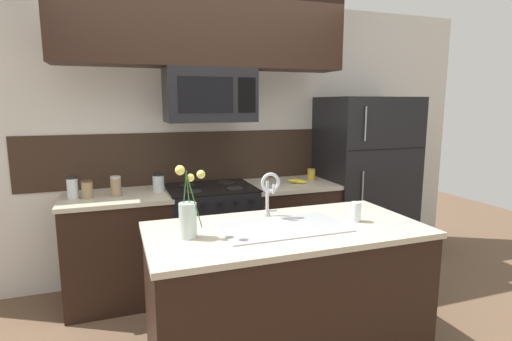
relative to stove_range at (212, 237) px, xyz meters
The scene contains 20 objects.
ground_plane 1.01m from the stove_range, 90.00° to the right, with size 10.00×10.00×0.00m, color brown.
rear_partition 0.97m from the stove_range, 51.72° to the left, with size 5.20×0.10×2.60m, color silver.
splash_band 0.76m from the stove_range, 90.00° to the left, with size 3.21×0.01×0.48m, color #332319.
back_counter_left 0.80m from the stove_range, behind, with size 0.86×0.65×0.91m.
back_counter_right 0.77m from the stove_range, ahead, with size 0.81×0.65×0.91m.
stove_range is the anchor object (origin of this frame).
microwave 1.26m from the stove_range, 89.84° to the right, with size 0.74×0.40×0.44m.
upper_cabinet_band 1.78m from the stove_range, 117.41° to the right, with size 2.38×0.34×0.60m, color black.
refrigerator 1.65m from the stove_range, ahead, with size 0.88×0.74×1.71m.
storage_jar_tall 1.24m from the stove_range, behind, with size 0.08×0.08×0.18m.
storage_jar_medium 1.13m from the stove_range, behind, with size 0.08×0.08×0.15m.
storage_jar_short 0.95m from the stove_range, behind, with size 0.08×0.08×0.16m.
storage_jar_squat 0.69m from the stove_range, behind, with size 0.10×0.10×0.15m.
banana_bunch 0.95m from the stove_range, ahead, with size 0.19×0.12×0.08m.
coffee_tin 1.14m from the stove_range, ahead, with size 0.08×0.08×0.11m, color gold.
island_counter 1.26m from the stove_range, 81.92° to the right, with size 1.68×0.83×0.91m.
kitchen_sink 1.32m from the stove_range, 83.10° to the right, with size 0.76×0.44×0.16m.
sink_faucet 1.23m from the stove_range, 81.62° to the right, with size 0.14×0.14×0.31m.
drinking_glass 1.53m from the stove_range, 63.58° to the right, with size 0.07×0.07×0.13m.
flower_vase 1.43m from the stove_range, 108.69° to the right, with size 0.15×0.12×0.41m.
Camera 1 is at (-0.79, -2.49, 1.66)m, focal length 28.00 mm.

